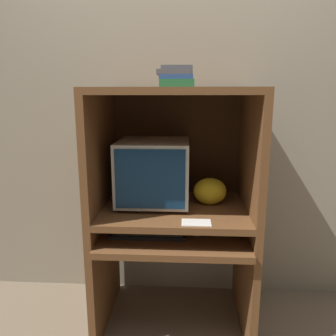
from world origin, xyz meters
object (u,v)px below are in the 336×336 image
Objects in this scene: keyboard at (148,234)px; book_stack at (176,79)px; storage_box at (177,77)px; snack_bag at (210,191)px; mouse at (197,234)px; crt_monitor at (154,171)px.

keyboard is 2.20× the size of book_stack.
storage_box is at bearing 86.40° from book_stack.
book_stack is (-0.20, -0.14, 0.64)m from snack_bag.
storage_box reaches higher than mouse.
book_stack reaches higher than snack_bag.
storage_box reaches higher than book_stack.
keyboard is 2.17× the size of snack_bag.
crt_monitor is at bearing 145.88° from mouse.
mouse is 0.33× the size of book_stack.
mouse is (0.27, 0.01, 0.00)m from keyboard.
mouse is at bearing -34.12° from crt_monitor.
snack_bag is 1.20× the size of storage_box.
crt_monitor is 0.36m from keyboard.
mouse is 0.27m from snack_bag.
storage_box is (-0.12, 0.08, 0.84)m from mouse.
snack_bag is at bearing -0.66° from crt_monitor.
book_stack is (0.13, -0.14, 0.52)m from crt_monitor.
keyboard is at bearing -95.10° from crt_monitor.
keyboard is 0.27m from mouse.
book_stack is 0.06m from storage_box.
snack_bag is 0.68m from book_stack.
book_stack reaches higher than keyboard.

